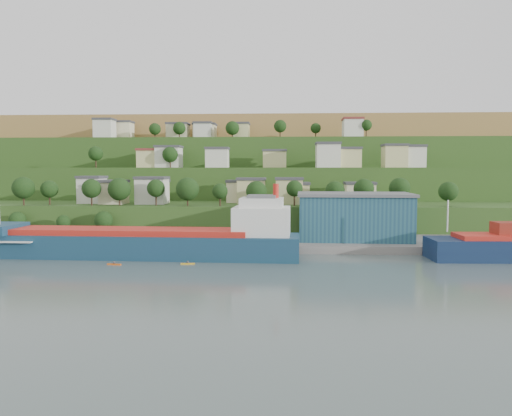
# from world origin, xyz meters

# --- Properties ---
(ground) EXTENTS (500.00, 500.00, 0.00)m
(ground) POSITION_xyz_m (0.00, 0.00, 0.00)
(ground) COLOR #4E5F5C
(ground) RESTS_ON ground
(quay) EXTENTS (220.00, 26.00, 4.00)m
(quay) POSITION_xyz_m (20.00, 28.00, 0.00)
(quay) COLOR slate
(quay) RESTS_ON ground
(pebble_beach) EXTENTS (40.00, 18.00, 2.40)m
(pebble_beach) POSITION_xyz_m (-55.00, 22.00, 0.00)
(pebble_beach) COLOR slate
(pebble_beach) RESTS_ON ground
(hillside) EXTENTS (360.00, 210.39, 96.00)m
(hillside) POSITION_xyz_m (-0.00, 168.68, 0.09)
(hillside) COLOR #284719
(hillside) RESTS_ON ground
(cargo_ship_near) EXTENTS (78.50, 15.01, 20.08)m
(cargo_ship_near) POSITION_xyz_m (-14.12, 9.05, 3.21)
(cargo_ship_near) COLOR #153C4F
(cargo_ship_near) RESTS_ON ground
(warehouse) EXTENTS (31.69, 20.16, 12.80)m
(warehouse) POSITION_xyz_m (38.14, 29.20, 8.43)
(warehouse) COLOR navy
(warehouse) RESTS_ON quay
(caravan) EXTENTS (6.34, 4.32, 2.73)m
(caravan) POSITION_xyz_m (-50.29, 24.96, 2.57)
(caravan) COLOR silver
(caravan) RESTS_ON pebble_beach
(dinghy) EXTENTS (4.57, 1.81, 0.91)m
(dinghy) POSITION_xyz_m (-40.63, 19.74, 1.65)
(dinghy) COLOR silver
(dinghy) RESTS_ON pebble_beach
(kayak_orange) EXTENTS (3.31, 1.15, 0.82)m
(kayak_orange) POSITION_xyz_m (-19.14, -1.43, 0.24)
(kayak_orange) COLOR #E45D14
(kayak_orange) RESTS_ON ground
(kayak_yellow) EXTENTS (3.18, 0.86, 0.79)m
(kayak_yellow) POSITION_xyz_m (-2.85, 0.10, 0.23)
(kayak_yellow) COLOR gold
(kayak_yellow) RESTS_ON ground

